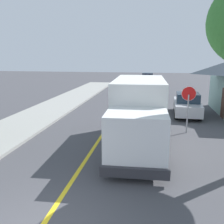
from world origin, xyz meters
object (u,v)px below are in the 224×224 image
parked_car_near (147,102)px  parked_van_across (187,105)px  parked_car_furthest (147,79)px  parked_car_mid (148,89)px  stop_sign (188,101)px  box_truck (139,110)px  parked_car_far (149,84)px

parked_car_near → parked_van_across: size_ratio=0.99×
parked_car_furthest → parked_car_mid: bearing=-88.2°
parked_car_mid → parked_van_across: bearing=-69.0°
parked_car_near → stop_sign: bearing=-64.7°
box_truck → parked_car_mid: box_truck is taller
parked_car_mid → parked_car_furthest: (-0.40, 12.60, 0.00)m
box_truck → parked_car_far: 20.81m
parked_car_near → parked_car_furthest: size_ratio=1.00×
parked_car_furthest → stop_sign: (2.95, -24.99, 1.06)m
box_truck → parked_van_across: box_truck is taller
parked_car_mid → stop_sign: (2.56, -12.39, 1.06)m
parked_car_near → parked_car_furthest: same height
box_truck → parked_car_near: 7.73m
parked_van_across → stop_sign: (-0.52, -4.36, 1.06)m
parked_car_mid → parked_car_furthest: same height
parked_car_mid → stop_sign: stop_sign is taller
parked_car_near → parked_van_across: (2.91, -0.69, 0.00)m
parked_car_far → parked_car_furthest: (-0.36, 6.81, 0.00)m
parked_car_mid → parked_car_far: same height
parked_car_furthest → parked_car_near: bearing=-88.4°
parked_car_near → box_truck: bearing=-91.7°
parked_car_far → stop_sign: size_ratio=1.67×
box_truck → stop_sign: (2.61, 2.61, 0.09)m
parked_car_far → stop_sign: 18.40m
parked_car_furthest → parked_van_across: (3.48, -20.63, 0.00)m
parked_car_near → parked_car_mid: bearing=91.3°
box_truck → parked_car_near: (0.22, 7.66, -0.97)m
box_truck → parked_van_across: (3.13, 6.97, -0.97)m
parked_car_mid → stop_sign: bearing=-78.3°
parked_car_furthest → parked_van_across: same height
box_truck → parked_car_near: box_truck is taller
parked_car_far → parked_car_mid: bearing=-89.6°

